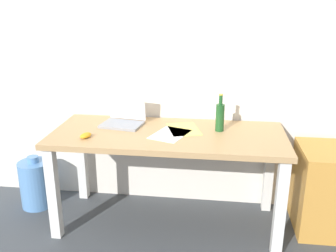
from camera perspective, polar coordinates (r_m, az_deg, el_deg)
name	(u,v)px	position (r m, az deg, el deg)	size (l,w,h in m)	color
ground_plane	(168,221)	(2.99, 0.00, -14.35)	(8.00, 8.00, 0.00)	#42474C
back_wall	(175,45)	(2.93, 1.06, 12.25)	(5.20, 0.08, 2.60)	silver
desk	(168,146)	(2.70, 0.00, -3.08)	(1.66, 0.70, 0.73)	tan
laptop_left	(124,119)	(2.84, -6.81, 1.14)	(0.33, 0.28, 0.21)	gray
beer_bottle	(220,116)	(2.69, 7.95, 1.45)	(0.06, 0.06, 0.27)	#1E5123
computer_mouse	(86,135)	(2.62, -12.47, -1.42)	(0.06, 0.10, 0.03)	gold
paper_sheet_near_back	(184,129)	(2.73, 2.42, -0.48)	(0.21, 0.30, 0.00)	#F4E06B
paper_sheet_center	(170,134)	(2.62, 0.32, -1.26)	(0.21, 0.30, 0.00)	white
water_cooler_jug	(36,184)	(3.29, -19.54, -8.28)	(0.26, 0.26, 0.44)	#598CC6
filing_cabinet	(325,189)	(3.00, 22.80, -8.90)	(0.40, 0.48, 0.63)	#C68938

